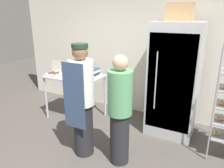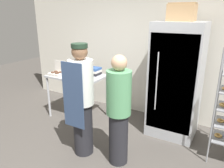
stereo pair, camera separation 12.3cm
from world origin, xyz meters
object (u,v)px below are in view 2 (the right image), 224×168
object	(u,v)px
binder_stack	(93,71)
person_customer	(119,111)
donut_box	(57,73)
blender_pitcher	(79,70)
cardboard_storage_box	(182,12)
person_baker	(82,100)
refrigerator	(176,81)

from	to	relation	value
binder_stack	person_customer	size ratio (longest dim) A/B	0.18
donut_box	person_customer	bearing A→B (deg)	-21.51
person_customer	blender_pitcher	bearing A→B (deg)	147.16
donut_box	blender_pitcher	size ratio (longest dim) A/B	1.04
donut_box	binder_stack	distance (m)	0.72
blender_pitcher	cardboard_storage_box	bearing A→B (deg)	11.81
donut_box	person_customer	xyz separation A→B (m)	(1.77, -0.70, -0.13)
binder_stack	cardboard_storage_box	size ratio (longest dim) A/B	0.67
binder_stack	donut_box	bearing A→B (deg)	-146.01
blender_pitcher	person_baker	world-z (taller)	person_baker
person_customer	person_baker	bearing A→B (deg)	-172.84
donut_box	person_baker	size ratio (longest dim) A/B	0.17
cardboard_storage_box	refrigerator	bearing A→B (deg)	-67.35
blender_pitcher	binder_stack	size ratio (longest dim) A/B	0.99
cardboard_storage_box	person_customer	world-z (taller)	cardboard_storage_box
donut_box	person_baker	bearing A→B (deg)	-32.73
donut_box	cardboard_storage_box	size ratio (longest dim) A/B	0.69
refrigerator	donut_box	distance (m)	2.28
donut_box	person_baker	world-z (taller)	person_baker
blender_pitcher	person_customer	distance (m)	1.64
cardboard_storage_box	person_baker	size ratio (longest dim) A/B	0.25
donut_box	binder_stack	xyz separation A→B (m)	(0.60, 0.40, 0.03)
refrigerator	donut_box	world-z (taller)	refrigerator
person_baker	person_customer	size ratio (longest dim) A/B	1.07
blender_pitcher	person_baker	distance (m)	1.25
refrigerator	person_baker	size ratio (longest dim) A/B	1.15
person_baker	refrigerator	bearing A→B (deg)	51.64
donut_box	refrigerator	bearing A→B (deg)	13.23
donut_box	blender_pitcher	distance (m)	0.45
blender_pitcher	person_customer	bearing A→B (deg)	-32.84
person_baker	person_customer	distance (m)	0.58
cardboard_storage_box	person_customer	size ratio (longest dim) A/B	0.26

